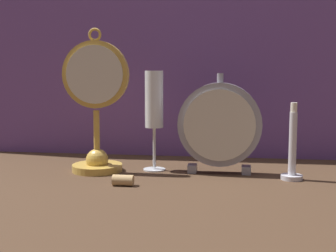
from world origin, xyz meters
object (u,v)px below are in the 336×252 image
object	(u,v)px
pocket_watch_on_stand	(96,113)
wine_cork	(123,180)
champagne_flute	(154,106)
brass_candlestick	(292,153)
mantel_clock_silver	(220,125)

from	to	relation	value
pocket_watch_on_stand	wine_cork	world-z (taller)	pocket_watch_on_stand
champagne_flute	brass_candlestick	xyz separation A→B (m)	(0.30, -0.05, -0.09)
mantel_clock_silver	wine_cork	world-z (taller)	mantel_clock_silver
pocket_watch_on_stand	brass_candlestick	bearing A→B (deg)	-2.94
brass_candlestick	wine_cork	size ratio (longest dim) A/B	3.89
brass_candlestick	wine_cork	bearing A→B (deg)	-163.47
champagne_flute	wine_cork	bearing A→B (deg)	-103.73
wine_cork	pocket_watch_on_stand	bearing A→B (deg)	126.17
champagne_flute	wine_cork	distance (m)	0.21
brass_candlestick	pocket_watch_on_stand	bearing A→B (deg)	177.06
mantel_clock_silver	wine_cork	bearing A→B (deg)	-143.06
wine_cork	champagne_flute	bearing A→B (deg)	76.27
brass_candlestick	mantel_clock_silver	bearing A→B (deg)	165.69
pocket_watch_on_stand	brass_candlestick	distance (m)	0.44
pocket_watch_on_stand	wine_cork	bearing A→B (deg)	-53.83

